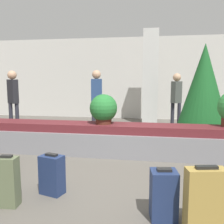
{
  "coord_description": "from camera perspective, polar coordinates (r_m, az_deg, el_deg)",
  "views": [
    {
      "loc": [
        0.85,
        -3.71,
        1.55
      ],
      "look_at": [
        0.0,
        1.33,
        0.89
      ],
      "focal_mm": 40.0,
      "sensor_mm": 36.0,
      "label": 1
    }
  ],
  "objects": [
    {
      "name": "pillar",
      "position": [
        8.6,
        8.78,
        7.64
      ],
      "size": [
        0.5,
        0.5,
        3.2
      ],
      "color": "silver",
      "rests_on": "ground_plane"
    },
    {
      "name": "suitcase_3",
      "position": [
        3.42,
        -22.7,
        -14.48
      ],
      "size": [
        0.26,
        0.19,
        0.65
      ],
      "rotation": [
        0.0,
        0.0,
        0.08
      ],
      "color": "#5B6647",
      "rests_on": "ground_plane"
    },
    {
      "name": "traveler_0",
      "position": [
        7.8,
        -21.69,
        3.56
      ],
      "size": [
        0.37,
        0.31,
        1.81
      ],
      "rotation": [
        0.0,
        0.0,
        2.63
      ],
      "color": "#282833",
      "rests_on": "ground_plane"
    },
    {
      "name": "carousel",
      "position": [
        5.26,
        -0.0,
        -6.33
      ],
      "size": [
        8.87,
        0.75,
        0.64
      ],
      "color": "gray",
      "rests_on": "ground_plane"
    },
    {
      "name": "back_wall",
      "position": [
        10.01,
        4.75,
        7.65
      ],
      "size": [
        18.0,
        0.06,
        3.2
      ],
      "color": "beige",
      "rests_on": "ground_plane"
    },
    {
      "name": "traveler_2",
      "position": [
        7.96,
        14.49,
        3.57
      ],
      "size": [
        0.35,
        0.36,
        1.75
      ],
      "rotation": [
        0.0,
        0.0,
        0.81
      ],
      "color": "#282833",
      "rests_on": "ground_plane"
    },
    {
      "name": "suitcase_0",
      "position": [
        2.97,
        11.71,
        -18.04
      ],
      "size": [
        0.32,
        0.29,
        0.59
      ],
      "rotation": [
        0.0,
        0.0,
        0.15
      ],
      "color": "navy",
      "rests_on": "ground_plane"
    },
    {
      "name": "suitcase_1",
      "position": [
        3.59,
        -13.55,
        -13.73
      ],
      "size": [
        0.35,
        0.28,
        0.56
      ],
      "rotation": [
        0.0,
        0.0,
        -0.28
      ],
      "color": "navy",
      "rests_on": "ground_plane"
    },
    {
      "name": "suitcase_4",
      "position": [
        2.81,
        20.48,
        -18.55
      ],
      "size": [
        0.42,
        0.25,
        0.71
      ],
      "rotation": [
        0.0,
        0.0,
        0.21
      ],
      "color": "#A3843D",
      "rests_on": "ground_plane"
    },
    {
      "name": "decorated_tree",
      "position": [
        6.54,
        20.2,
        4.76
      ],
      "size": [
        1.36,
        1.36,
        2.43
      ],
      "color": "#4C331E",
      "rests_on": "ground_plane"
    },
    {
      "name": "ground_plane",
      "position": [
        4.11,
        -3.2,
        -14.81
      ],
      "size": [
        18.0,
        18.0,
        0.0
      ],
      "primitive_type": "plane",
      "color": "#59544C"
    },
    {
      "name": "potted_plant_1",
      "position": [
        5.17,
        -1.95,
        0.67
      ],
      "size": [
        0.57,
        0.57,
        0.62
      ],
      "color": "#4C2319",
      "rests_on": "carousel"
    },
    {
      "name": "traveler_1",
      "position": [
        7.41,
        -3.54,
        4.01
      ],
      "size": [
        0.35,
        0.26,
        1.83
      ],
      "rotation": [
        0.0,
        0.0,
        0.2
      ],
      "color": "#282833",
      "rests_on": "ground_plane"
    }
  ]
}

